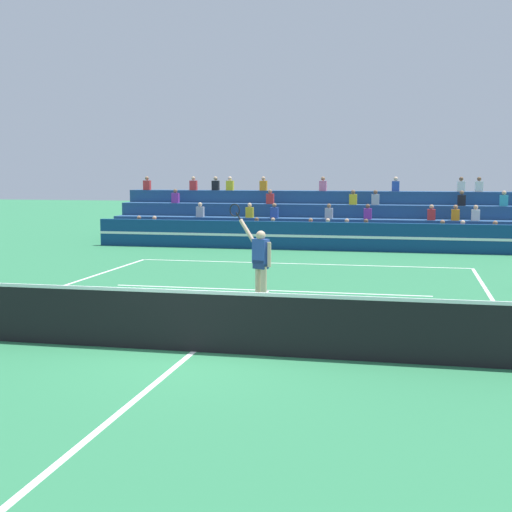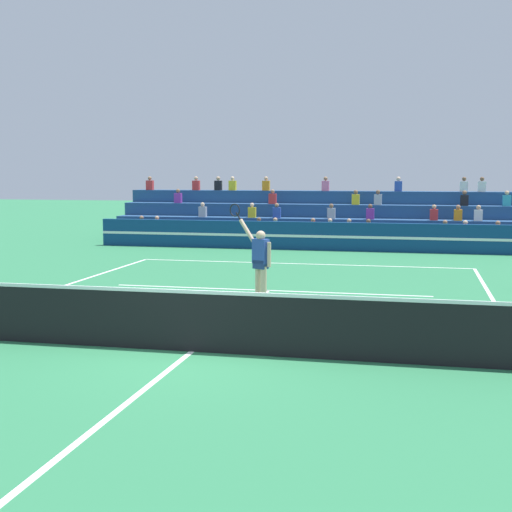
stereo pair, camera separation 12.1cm
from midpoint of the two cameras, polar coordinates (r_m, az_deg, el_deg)
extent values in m
plane|color=#2D7A4C|center=(12.24, -4.88, -7.63)|extent=(120.00, 120.00, 0.00)
cube|color=white|center=(23.67, 3.83, -0.63)|extent=(11.00, 0.10, 0.01)
cube|color=white|center=(18.33, 1.19, -2.77)|extent=(8.25, 0.10, 0.01)
cube|color=white|center=(12.24, -4.88, -7.62)|extent=(0.10, 12.85, 0.01)
cube|color=black|center=(12.12, -4.90, -5.34)|extent=(11.90, 0.02, 1.00)
cube|color=white|center=(12.02, -4.92, -2.87)|extent=(11.90, 0.04, 0.06)
cube|color=navy|center=(27.80, 5.20, 1.59)|extent=(18.00, 0.24, 1.10)
cube|color=white|center=(27.67, 5.16, 1.57)|extent=(18.00, 0.02, 0.10)
cube|color=navy|center=(29.08, 5.52, 1.27)|extent=(18.43, 0.95, 0.55)
cube|color=red|center=(28.93, 4.70, 2.23)|extent=(0.32, 0.22, 0.44)
sphere|color=#9E7051|center=(28.90, 4.70, 2.87)|extent=(0.18, 0.18, 0.18)
cube|color=#2D4CA5|center=(28.76, 7.57, 2.17)|extent=(0.32, 0.22, 0.44)
sphere|color=tan|center=(28.74, 7.58, 2.81)|extent=(0.18, 0.18, 0.18)
cube|color=#338C4C|center=(28.67, 14.99, 1.99)|extent=(0.32, 0.22, 0.44)
sphere|color=#9E7051|center=(28.65, 15.01, 2.62)|extent=(0.18, 0.18, 0.18)
cube|color=orange|center=(28.82, 18.88, 1.88)|extent=(0.32, 0.22, 0.44)
sphere|color=#9E7051|center=(28.79, 18.90, 2.51)|extent=(0.18, 0.18, 0.18)
cube|color=black|center=(30.82, -9.02, 2.45)|extent=(0.32, 0.22, 0.44)
sphere|color=#9E7051|center=(30.80, -9.03, 3.04)|extent=(0.18, 0.18, 0.18)
cube|color=silver|center=(28.70, 9.09, 2.14)|extent=(0.32, 0.22, 0.44)
sphere|color=brown|center=(28.68, 9.10, 2.77)|extent=(0.18, 0.18, 0.18)
cube|color=#B2B2B7|center=(29.32, 0.36, 2.32)|extent=(0.32, 0.22, 0.44)
sphere|color=brown|center=(29.30, 0.36, 2.94)|extent=(0.18, 0.18, 0.18)
cube|color=red|center=(30.57, -7.80, 2.44)|extent=(0.32, 0.22, 0.44)
sphere|color=tan|center=(30.55, -7.81, 3.03)|extent=(0.18, 0.18, 0.18)
cube|color=teal|center=(29.18, 1.67, 2.29)|extent=(0.32, 0.22, 0.44)
sphere|color=tan|center=(29.16, 1.67, 2.92)|extent=(0.18, 0.18, 0.18)
cube|color=teal|center=(28.84, 6.06, 2.20)|extent=(0.32, 0.22, 0.44)
sphere|color=beige|center=(28.81, 6.07, 2.84)|extent=(0.18, 0.18, 0.18)
cube|color=purple|center=(28.71, 16.50, 1.94)|extent=(0.32, 0.22, 0.44)
sphere|color=beige|center=(28.69, 16.52, 2.58)|extent=(0.18, 0.18, 0.18)
cube|color=navy|center=(30.00, 5.75, 1.96)|extent=(18.43, 0.95, 1.10)
cube|color=purple|center=(29.61, 9.24, 3.34)|extent=(0.32, 0.22, 0.44)
sphere|color=brown|center=(29.59, 9.25, 3.96)|extent=(0.18, 0.18, 0.18)
cube|color=yellow|center=(30.32, -0.20, 3.50)|extent=(0.32, 0.22, 0.44)
sphere|color=beige|center=(30.30, -0.20, 4.11)|extent=(0.18, 0.18, 0.18)
cube|color=#B2B2B7|center=(29.75, 6.16, 3.40)|extent=(0.32, 0.22, 0.44)
sphere|color=brown|center=(29.73, 6.17, 4.02)|extent=(0.18, 0.18, 0.18)
cube|color=#2D4CA5|center=(30.10, 1.79, 3.48)|extent=(0.32, 0.22, 0.44)
sphere|color=#9E7051|center=(30.08, 1.79, 4.09)|extent=(0.18, 0.18, 0.18)
cube|color=silver|center=(29.66, 17.47, 3.12)|extent=(0.32, 0.22, 0.44)
sphere|color=tan|center=(29.64, 17.49, 3.74)|extent=(0.18, 0.18, 0.18)
cube|color=#B2B2B7|center=(30.88, -4.17, 3.54)|extent=(0.32, 0.22, 0.44)
sphere|color=beige|center=(30.86, -4.18, 4.14)|extent=(0.18, 0.18, 0.18)
cube|color=orange|center=(29.61, 15.97, 3.17)|extent=(0.32, 0.22, 0.44)
sphere|color=#9E7051|center=(29.59, 15.99, 3.78)|extent=(0.18, 0.18, 0.18)
cube|color=red|center=(29.57, 14.16, 3.22)|extent=(0.32, 0.22, 0.44)
sphere|color=tan|center=(29.55, 14.18, 3.84)|extent=(0.18, 0.18, 0.18)
cube|color=navy|center=(30.92, 5.97, 2.61)|extent=(18.43, 0.95, 1.65)
cube|color=yellow|center=(30.58, 8.09, 4.50)|extent=(0.32, 0.22, 0.44)
sphere|color=brown|center=(30.57, 8.10, 5.10)|extent=(0.18, 0.18, 0.18)
cube|color=black|center=(30.54, 16.44, 4.29)|extent=(0.32, 0.22, 0.44)
sphere|color=brown|center=(30.53, 16.46, 4.89)|extent=(0.18, 0.18, 0.18)
cube|color=#B2B2B7|center=(30.52, 9.84, 4.46)|extent=(0.32, 0.22, 0.44)
sphere|color=brown|center=(30.51, 9.85, 5.06)|extent=(0.18, 0.18, 0.18)
cube|color=teal|center=(30.70, 19.53, 4.19)|extent=(0.32, 0.22, 0.44)
sphere|color=tan|center=(30.69, 19.55, 4.78)|extent=(0.18, 0.18, 0.18)
cube|color=purple|center=(32.20, -6.15, 4.63)|extent=(0.32, 0.22, 0.44)
sphere|color=brown|center=(32.19, -6.15, 5.20)|extent=(0.18, 0.18, 0.18)
cube|color=red|center=(31.08, 1.45, 4.60)|extent=(0.32, 0.22, 0.44)
sphere|color=#9E7051|center=(31.06, 1.45, 5.19)|extent=(0.18, 0.18, 0.18)
cube|color=navy|center=(31.84, 6.18, 3.22)|extent=(18.43, 0.95, 2.20)
cube|color=#2D4CA5|center=(31.42, 11.43, 5.49)|extent=(0.32, 0.22, 0.44)
sphere|color=beige|center=(31.42, 11.44, 6.08)|extent=(0.18, 0.18, 0.18)
cube|color=red|center=(33.65, -8.39, 5.63)|extent=(0.32, 0.22, 0.44)
sphere|color=#9E7051|center=(33.65, -8.39, 6.17)|extent=(0.18, 0.18, 0.18)
cube|color=yellow|center=(32.44, -1.78, 5.66)|extent=(0.32, 0.22, 0.44)
sphere|color=beige|center=(32.44, -1.78, 6.22)|extent=(0.18, 0.18, 0.18)
cube|color=silver|center=(31.48, 16.40, 5.35)|extent=(0.32, 0.22, 0.44)
sphere|color=brown|center=(31.47, 16.42, 5.94)|extent=(0.18, 0.18, 0.18)
cube|color=red|center=(32.91, -4.71, 5.65)|extent=(0.32, 0.22, 0.44)
sphere|color=tan|center=(32.91, -4.71, 6.21)|extent=(0.18, 0.18, 0.18)
cube|color=black|center=(32.62, -2.93, 5.66)|extent=(0.32, 0.22, 0.44)
sphere|color=tan|center=(32.61, -2.94, 6.22)|extent=(0.18, 0.18, 0.18)
cube|color=orange|center=(32.09, 0.92, 5.65)|extent=(0.32, 0.22, 0.44)
sphere|color=tan|center=(32.08, 0.92, 6.22)|extent=(0.18, 0.18, 0.18)
cube|color=pink|center=(31.65, 5.69, 5.60)|extent=(0.32, 0.22, 0.44)
sphere|color=#9E7051|center=(31.65, 5.70, 6.18)|extent=(0.18, 0.18, 0.18)
cube|color=silver|center=(31.53, 17.73, 5.31)|extent=(0.32, 0.22, 0.44)
sphere|color=brown|center=(31.53, 17.75, 5.89)|extent=(0.18, 0.18, 0.18)
cylinder|color=beige|center=(16.23, 0.82, -2.42)|extent=(0.14, 0.14, 0.90)
cylinder|color=beige|center=(16.42, 0.39, -2.31)|extent=(0.14, 0.14, 0.90)
cube|color=navy|center=(16.23, 0.59, -0.66)|extent=(0.38, 0.32, 0.20)
cube|color=#2D4CA5|center=(16.20, 0.59, 0.39)|extent=(0.41, 0.34, 0.56)
sphere|color=beige|center=(16.16, 0.59, 1.66)|extent=(0.22, 0.22, 0.22)
cube|color=white|center=(16.27, 0.73, -3.84)|extent=(0.22, 0.29, 0.09)
cube|color=white|center=(16.46, 0.30, -3.71)|extent=(0.22, 0.29, 0.09)
cylinder|color=beige|center=(16.06, 1.27, 0.12)|extent=(0.09, 0.09, 0.56)
cylinder|color=beige|center=(16.41, -0.53, 2.06)|extent=(0.44, 0.28, 0.53)
cylinder|color=black|center=(16.54, -1.20, 3.19)|extent=(0.16, 0.10, 0.19)
torus|color=black|center=(16.61, -1.50, 3.69)|extent=(0.40, 0.21, 0.43)
sphere|color=#C6DB33|center=(15.84, -10.03, -4.28)|extent=(0.07, 0.07, 0.07)
camera|label=1|loc=(0.06, -89.79, 0.02)|focal=50.00mm
camera|label=2|loc=(0.06, 90.21, -0.02)|focal=50.00mm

